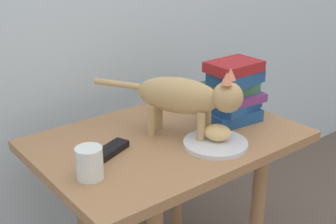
# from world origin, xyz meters

# --- Properties ---
(side_table) EXTENTS (0.80, 0.55, 0.59)m
(side_table) POSITION_xyz_m (0.00, 0.00, 0.50)
(side_table) COLOR #9E724C
(side_table) RESTS_ON ground
(plate) EXTENTS (0.19, 0.19, 0.01)m
(plate) POSITION_xyz_m (0.07, -0.14, 0.59)
(plate) COLOR silver
(plate) RESTS_ON side_table
(bread_roll) EXTENTS (0.10, 0.10, 0.05)m
(bread_roll) POSITION_xyz_m (0.08, -0.14, 0.62)
(bread_roll) COLOR #E0BC7A
(bread_roll) RESTS_ON plate
(cat) EXTENTS (0.27, 0.43, 0.23)m
(cat) POSITION_xyz_m (0.04, -0.04, 0.72)
(cat) COLOR tan
(cat) RESTS_ON side_table
(book_stack) EXTENTS (0.20, 0.16, 0.20)m
(book_stack) POSITION_xyz_m (0.25, -0.03, 0.68)
(book_stack) COLOR #1E4C8C
(book_stack) RESTS_ON side_table
(candle_jar) EXTENTS (0.07, 0.07, 0.08)m
(candle_jar) POSITION_xyz_m (-0.31, -0.07, 0.62)
(candle_jar) COLOR silver
(candle_jar) RESTS_ON side_table
(tv_remote) EXTENTS (0.16, 0.10, 0.02)m
(tv_remote) POSITION_xyz_m (-0.21, 0.01, 0.60)
(tv_remote) COLOR black
(tv_remote) RESTS_ON side_table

